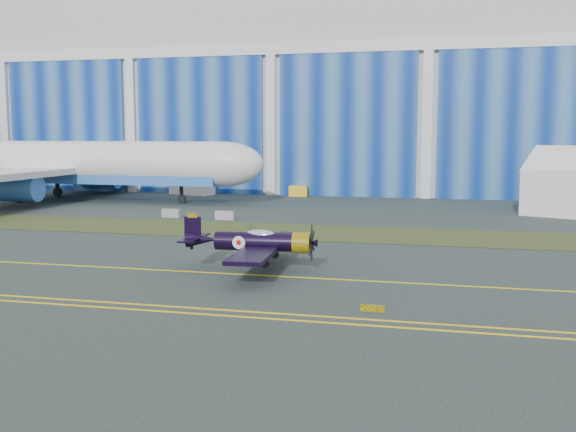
% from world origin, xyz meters
% --- Properties ---
extents(ground, '(260.00, 260.00, 0.00)m').
position_xyz_m(ground, '(0.00, 0.00, 0.00)').
color(ground, '#2E3937').
rests_on(ground, ground).
extents(grass_median, '(260.00, 10.00, 0.02)m').
position_xyz_m(grass_median, '(0.00, 14.00, 0.02)').
color(grass_median, '#475128').
rests_on(grass_median, ground).
extents(hangar, '(220.00, 45.70, 30.00)m').
position_xyz_m(hangar, '(0.00, 71.79, 14.96)').
color(hangar, silver).
rests_on(hangar, ground).
extents(taxiway_centreline, '(200.00, 0.20, 0.02)m').
position_xyz_m(taxiway_centreline, '(0.00, -5.00, 0.01)').
color(taxiway_centreline, yellow).
rests_on(taxiway_centreline, ground).
extents(guard_board_right, '(1.20, 0.15, 0.35)m').
position_xyz_m(guard_board_right, '(22.00, -12.00, 0.17)').
color(guard_board_right, yellow).
rests_on(guard_board_right, ground).
extents(warbird, '(10.75, 12.66, 3.56)m').
position_xyz_m(warbird, '(13.27, -3.45, 1.90)').
color(warbird, black).
rests_on(warbird, ground).
extents(jetliner, '(64.37, 54.64, 22.41)m').
position_xyz_m(jetliner, '(-25.84, 35.00, 11.21)').
color(jetliner, silver).
rests_on(jetliner, ground).
extents(shipping_container, '(7.09, 4.54, 2.86)m').
position_xyz_m(shipping_container, '(-11.46, 46.90, 1.43)').
color(shipping_container, white).
rests_on(shipping_container, ground).
extents(tug, '(2.75, 1.91, 1.50)m').
position_xyz_m(tug, '(4.30, 47.94, 0.75)').
color(tug, yellow).
rests_on(tug, ground).
extents(barrier_a, '(2.03, 0.71, 0.90)m').
position_xyz_m(barrier_a, '(-3.35, 20.95, 0.45)').
color(barrier_a, gray).
rests_on(barrier_a, ground).
extents(barrier_b, '(2.01, 0.62, 0.90)m').
position_xyz_m(barrier_b, '(2.83, 20.56, 0.45)').
color(barrier_b, '#988C9A').
rests_on(barrier_b, ground).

